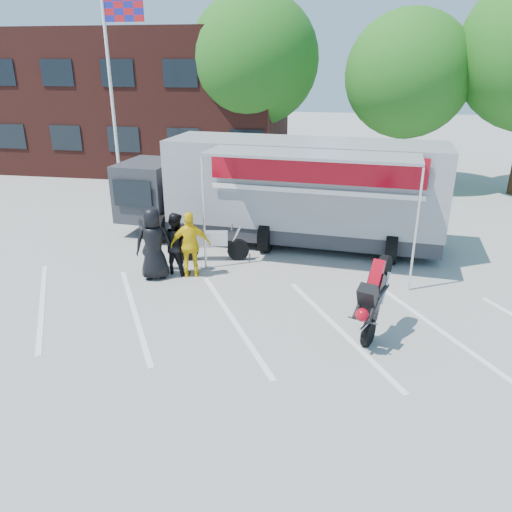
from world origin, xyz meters
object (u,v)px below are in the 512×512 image
(spectator_leather_b, at_px, (151,243))
(tree_mid, at_px, (408,75))
(stunt_bike_rider, at_px, (376,331))
(spectator_leather_a, at_px, (154,243))
(spectator_leather_c, at_px, (176,243))
(flagpole, at_px, (116,74))
(transporter_truck, at_px, (287,242))
(spectator_hivis, at_px, (191,245))
(parked_motorcycle, at_px, (213,260))
(tree_left, at_px, (254,60))

(spectator_leather_b, bearing_deg, tree_mid, -119.58)
(stunt_bike_rider, height_order, spectator_leather_a, spectator_leather_a)
(spectator_leather_a, distance_m, spectator_leather_c, 0.65)
(flagpole, height_order, transporter_truck, flagpole)
(transporter_truck, xyz_separation_m, spectator_hivis, (-2.26, -3.19, 0.91))
(spectator_leather_c, bearing_deg, parked_motorcycle, -108.59)
(tree_mid, bearing_deg, spectator_leather_a, -121.64)
(flagpole, bearing_deg, tree_left, 54.72)
(spectator_leather_a, bearing_deg, tree_mid, -142.70)
(parked_motorcycle, relative_size, stunt_bike_rider, 1.11)
(tree_mid, height_order, spectator_leather_b, tree_mid)
(tree_left, bearing_deg, parked_motorcycle, -85.90)
(tree_left, height_order, spectator_hivis, tree_left)
(tree_mid, xyz_separation_m, spectator_leather_b, (-7.65, -11.61, -4.10))
(spectator_leather_b, bearing_deg, stunt_bike_rider, 162.85)
(tree_mid, relative_size, spectator_leather_b, 4.54)
(transporter_truck, distance_m, parked_motorcycle, 2.77)
(tree_mid, distance_m, stunt_bike_rider, 14.87)
(spectator_leather_a, bearing_deg, spectator_leather_b, -79.27)
(tree_left, relative_size, tree_mid, 1.13)
(transporter_truck, bearing_deg, flagpole, 158.28)
(tree_mid, distance_m, transporter_truck, 10.73)
(spectator_hivis, bearing_deg, tree_left, -102.46)
(flagpole, relative_size, spectator_leather_c, 4.60)
(stunt_bike_rider, distance_m, spectator_leather_c, 5.92)
(flagpole, distance_m, transporter_truck, 9.37)
(flagpole, relative_size, stunt_bike_rider, 4.08)
(tree_left, height_order, parked_motorcycle, tree_left)
(tree_mid, height_order, stunt_bike_rider, tree_mid)
(spectator_leather_c, bearing_deg, spectator_leather_a, 60.48)
(transporter_truck, height_order, parked_motorcycle, transporter_truck)
(tree_left, xyz_separation_m, parked_motorcycle, (0.82, -11.49, -5.57))
(tree_left, distance_m, spectator_leather_a, 13.80)
(parked_motorcycle, bearing_deg, transporter_truck, -55.98)
(spectator_leather_b, xyz_separation_m, spectator_leather_c, (0.71, 0.04, 0.02))
(spectator_hivis, bearing_deg, parked_motorcycle, -117.67)
(stunt_bike_rider, distance_m, spectator_hivis, 5.43)
(flagpole, bearing_deg, tree_mid, 23.97)
(parked_motorcycle, xyz_separation_m, spectator_leather_b, (-1.47, -1.12, 0.85))
(tree_mid, height_order, spectator_leather_c, tree_mid)
(spectator_leather_a, bearing_deg, spectator_leather_c, -157.38)
(tree_left, bearing_deg, flagpole, -125.28)
(transporter_truck, bearing_deg, stunt_bike_rider, -59.04)
(parked_motorcycle, bearing_deg, spectator_leather_c, 134.19)
(spectator_leather_c, bearing_deg, transporter_truck, -115.48)
(flagpole, relative_size, transporter_truck, 0.77)
(transporter_truck, height_order, spectator_hivis, spectator_hivis)
(tree_left, bearing_deg, spectator_leather_c, -89.74)
(transporter_truck, xyz_separation_m, stunt_bike_rider, (2.62, -5.38, 0.00))
(spectator_leather_b, relative_size, spectator_hivis, 0.93)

